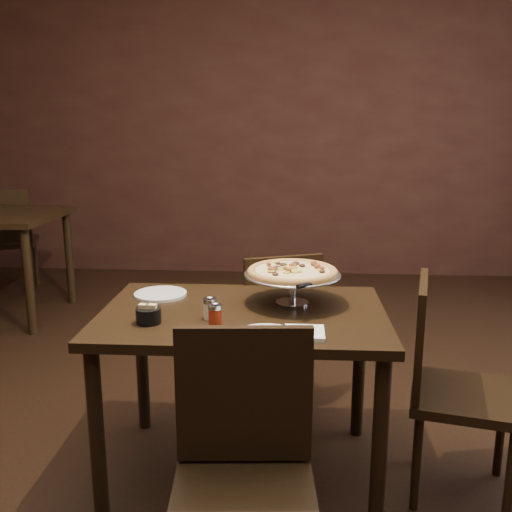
{
  "coord_description": "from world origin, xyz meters",
  "views": [
    {
      "loc": [
        0.26,
        -2.14,
        1.48
      ],
      "look_at": [
        0.11,
        0.13,
        0.95
      ],
      "focal_mm": 40.0,
      "sensor_mm": 36.0,
      "label": 1
    }
  ],
  "objects": [
    {
      "name": "napkin_stack",
      "position": [
        0.31,
        -0.17,
        0.74
      ],
      "size": [
        0.15,
        0.15,
        0.02
      ],
      "primitive_type": "cube",
      "rotation": [
        0.0,
        0.0,
        -0.0
      ],
      "color": "white",
      "rests_on": "dining_table"
    },
    {
      "name": "pizza_stand",
      "position": [
        0.26,
        0.2,
        0.87
      ],
      "size": [
        0.41,
        0.41,
        0.17
      ],
      "color": "#AEAFB5",
      "rests_on": "dining_table"
    },
    {
      "name": "plate_left",
      "position": [
        -0.33,
        0.28,
        0.74
      ],
      "size": [
        0.23,
        0.23,
        0.01
      ],
      "primitive_type": "cylinder",
      "color": "silver",
      "rests_on": "dining_table"
    },
    {
      "name": "packet_caddy",
      "position": [
        -0.29,
        -0.08,
        0.76
      ],
      "size": [
        0.1,
        0.1,
        0.08
      ],
      "rotation": [
        0.0,
        0.0,
        -0.09
      ],
      "color": "black",
      "rests_on": "dining_table"
    },
    {
      "name": "chair_side",
      "position": [
        0.88,
        0.01,
        0.49
      ],
      "size": [
        0.5,
        0.5,
        0.89
      ],
      "rotation": [
        0.0,
        0.0,
        1.34
      ],
      "color": "black",
      "rests_on": "ground"
    },
    {
      "name": "dining_table",
      "position": [
        0.06,
        0.08,
        0.63
      ],
      "size": [
        1.17,
        0.79,
        0.73
      ],
      "rotation": [
        0.0,
        0.0,
        0.01
      ],
      "color": "black",
      "rests_on": "ground"
    },
    {
      "name": "pepper_flake_shaker",
      "position": [
        -0.03,
        -0.1,
        0.78
      ],
      "size": [
        0.05,
        0.05,
        0.1
      ],
      "color": "maroon",
      "rests_on": "dining_table"
    },
    {
      "name": "parmesan_shaker",
      "position": [
        -0.06,
        -0.02,
        0.78
      ],
      "size": [
        0.05,
        0.05,
        0.09
      ],
      "color": "beige",
      "rests_on": "dining_table"
    },
    {
      "name": "room",
      "position": [
        0.06,
        0.03,
        1.4
      ],
      "size": [
        6.04,
        7.04,
        2.84
      ],
      "color": "black",
      "rests_on": "ground"
    },
    {
      "name": "chair_near",
      "position": [
        0.13,
        -0.66,
        0.49
      ],
      "size": [
        0.45,
        0.45,
        0.9
      ],
      "rotation": [
        0.0,
        0.0,
        0.08
      ],
      "color": "black",
      "rests_on": "ground"
    },
    {
      "name": "plate_near",
      "position": [
        0.17,
        -0.22,
        0.74
      ],
      "size": [
        0.27,
        0.27,
        0.01
      ],
      "primitive_type": "cylinder",
      "color": "silver",
      "rests_on": "dining_table"
    },
    {
      "name": "chair_far",
      "position": [
        0.17,
        0.65,
        0.47
      ],
      "size": [
        0.52,
        0.52,
        0.86
      ],
      "rotation": [
        0.0,
        0.0,
        3.5
      ],
      "color": "black",
      "rests_on": "ground"
    },
    {
      "name": "serving_spatula",
      "position": [
        0.32,
        0.02,
        0.87
      ],
      "size": [
        0.16,
        0.16,
        0.02
      ],
      "rotation": [
        0.0,
        0.0,
        -0.75
      ],
      "color": "#AEAFB5",
      "rests_on": "pizza_stand"
    },
    {
      "name": "bg_chair_far",
      "position": [
        -2.24,
        2.58,
        0.52
      ],
      "size": [
        0.56,
        0.56,
        0.95
      ],
      "rotation": [
        0.0,
        0.0,
        3.46
      ],
      "color": "black",
      "rests_on": "ground"
    }
  ]
}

